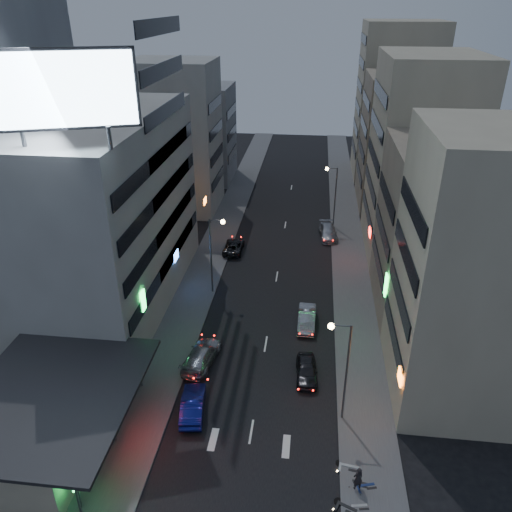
% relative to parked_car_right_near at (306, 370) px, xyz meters
% --- Properties ---
extents(ground, '(180.00, 180.00, 0.00)m').
position_rel_parked_car_right_near_xyz_m(ground, '(-3.63, -10.11, -0.69)').
color(ground, black).
rests_on(ground, ground).
extents(sidewalk_left, '(4.00, 120.00, 0.12)m').
position_rel_parked_car_right_near_xyz_m(sidewalk_left, '(-11.63, 19.89, -0.63)').
color(sidewalk_left, '#4C4C4F').
rests_on(sidewalk_left, ground).
extents(sidewalk_right, '(4.00, 120.00, 0.12)m').
position_rel_parked_car_right_near_xyz_m(sidewalk_right, '(4.37, 19.89, -0.63)').
color(sidewalk_right, '#4C4C4F').
rests_on(sidewalk_right, ground).
extents(food_court, '(11.00, 13.00, 3.88)m').
position_rel_parked_car_right_near_xyz_m(food_court, '(-17.53, -8.11, 1.29)').
color(food_court, '#B7AB8F').
rests_on(food_court, ground).
extents(white_building, '(14.00, 24.00, 18.00)m').
position_rel_parked_car_right_near_xyz_m(white_building, '(-20.63, 9.89, 8.31)').
color(white_building, '#A6A6A2').
rests_on(white_building, ground).
extents(shophouse_near, '(10.00, 11.00, 20.00)m').
position_rel_parked_car_right_near_xyz_m(shophouse_near, '(11.37, 0.39, 9.31)').
color(shophouse_near, '#B7AB8F').
rests_on(shophouse_near, ground).
extents(shophouse_mid, '(11.00, 12.00, 16.00)m').
position_rel_parked_car_right_near_xyz_m(shophouse_mid, '(11.87, 11.89, 7.31)').
color(shophouse_mid, gray).
rests_on(shophouse_mid, ground).
extents(shophouse_far, '(10.00, 14.00, 22.00)m').
position_rel_parked_car_right_near_xyz_m(shophouse_far, '(11.37, 24.89, 10.31)').
color(shophouse_far, '#B7AB8F').
rests_on(shophouse_far, ground).
extents(far_left_a, '(11.00, 10.00, 20.00)m').
position_rel_parked_car_right_near_xyz_m(far_left_a, '(-19.13, 34.89, 9.31)').
color(far_left_a, '#A6A6A2').
rests_on(far_left_a, ground).
extents(far_left_b, '(12.00, 10.00, 15.00)m').
position_rel_parked_car_right_near_xyz_m(far_left_b, '(-19.63, 47.89, 6.81)').
color(far_left_b, gray).
rests_on(far_left_b, ground).
extents(far_right_a, '(11.00, 12.00, 18.00)m').
position_rel_parked_car_right_near_xyz_m(far_right_a, '(11.87, 39.89, 8.31)').
color(far_right_a, gray).
rests_on(far_right_a, ground).
extents(far_right_b, '(12.00, 12.00, 24.00)m').
position_rel_parked_car_right_near_xyz_m(far_right_b, '(12.37, 53.89, 11.31)').
color(far_right_b, '#B7AB8F').
rests_on(far_right_b, ground).
extents(billboard, '(9.52, 3.75, 6.20)m').
position_rel_parked_car_right_near_xyz_m(billboard, '(-16.62, -0.14, 20.97)').
color(billboard, '#595B60').
rests_on(billboard, white_building).
extents(street_lamp_right_near, '(1.60, 0.44, 8.02)m').
position_rel_parked_car_right_near_xyz_m(street_lamp_right_near, '(2.28, -4.11, 4.67)').
color(street_lamp_right_near, '#595B60').
rests_on(street_lamp_right_near, sidewalk_right).
extents(street_lamp_left, '(1.60, 0.44, 8.02)m').
position_rel_parked_car_right_near_xyz_m(street_lamp_left, '(-9.53, 11.89, 4.67)').
color(street_lamp_left, '#595B60').
rests_on(street_lamp_left, sidewalk_left).
extents(street_lamp_right_far, '(1.60, 0.44, 8.02)m').
position_rel_parked_car_right_near_xyz_m(street_lamp_right_far, '(2.28, 29.89, 4.67)').
color(street_lamp_right_far, '#595B60').
rests_on(street_lamp_right_far, sidewalk_right).
extents(parked_car_right_near, '(1.89, 4.15, 1.38)m').
position_rel_parked_car_right_near_xyz_m(parked_car_right_near, '(0.00, 0.00, 0.00)').
color(parked_car_right_near, '#222226').
rests_on(parked_car_right_near, ground).
extents(parked_car_right_mid, '(1.61, 4.47, 1.47)m').
position_rel_parked_car_right_near_xyz_m(parked_car_right_mid, '(-0.18, 7.13, 0.04)').
color(parked_car_right_mid, '#AAACB3').
rests_on(parked_car_right_mid, ground).
extents(parked_car_left, '(2.14, 4.64, 1.29)m').
position_rel_parked_car_right_near_xyz_m(parked_car_left, '(-9.23, 21.39, -0.05)').
color(parked_car_left, black).
rests_on(parked_car_left, ground).
extents(parked_car_right_far, '(2.66, 5.30, 1.48)m').
position_rel_parked_car_right_near_xyz_m(parked_car_right_far, '(1.97, 26.58, 0.05)').
color(parked_car_right_far, '#AAACB3').
rests_on(parked_car_right_far, ground).
extents(road_car_blue, '(2.20, 4.72, 1.50)m').
position_rel_parked_car_right_near_xyz_m(road_car_blue, '(-8.05, -4.77, 0.06)').
color(road_car_blue, navy).
rests_on(road_car_blue, ground).
extents(road_car_silver, '(2.89, 5.53, 1.53)m').
position_rel_parked_car_right_near_xyz_m(road_car_silver, '(-8.63, 0.74, 0.07)').
color(road_car_silver, '#9FA0A7').
rests_on(road_car_silver, ground).
extents(person, '(0.74, 0.62, 1.72)m').
position_rel_parked_car_right_near_xyz_m(person, '(3.37, -9.91, 0.29)').
color(person, black).
rests_on(person, sidewalk_right).
extents(scooter_black_a, '(1.28, 1.94, 1.13)m').
position_rel_parked_car_right_near_xyz_m(scooter_black_a, '(3.38, -11.40, -0.01)').
color(scooter_black_a, black).
rests_on(scooter_black_a, sidewalk_right).
extents(scooter_silver_a, '(0.84, 1.70, 1.00)m').
position_rel_parked_car_right_near_xyz_m(scooter_silver_a, '(3.93, -10.90, -0.07)').
color(scooter_silver_a, silver).
rests_on(scooter_silver_a, sidewalk_right).
extents(scooter_blue, '(1.02, 1.81, 1.05)m').
position_rel_parked_car_right_near_xyz_m(scooter_blue, '(4.47, -9.37, -0.05)').
color(scooter_blue, navy).
rests_on(scooter_blue, sidewalk_right).
extents(scooter_black_b, '(0.83, 1.67, 0.98)m').
position_rel_parked_car_right_near_xyz_m(scooter_black_b, '(4.09, -9.46, -0.08)').
color(scooter_black_b, black).
rests_on(scooter_black_b, sidewalk_right).
extents(scooter_silver_b, '(0.90, 1.95, 1.14)m').
position_rel_parked_car_right_near_xyz_m(scooter_silver_b, '(3.64, -8.29, 0.00)').
color(scooter_silver_b, '#B4B8BC').
rests_on(scooter_silver_b, sidewalk_right).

